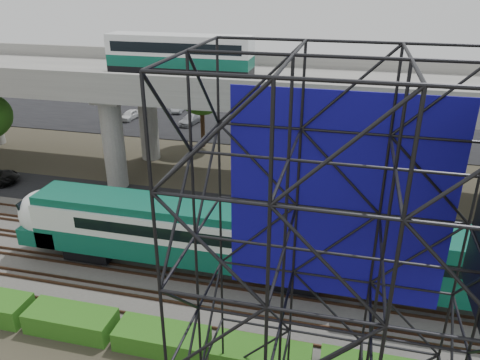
# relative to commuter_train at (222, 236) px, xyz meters

# --- Properties ---
(ground) EXTENTS (140.00, 140.00, 0.00)m
(ground) POSITION_rel_commuter_train_xyz_m (-2.31, -2.00, -2.88)
(ground) COLOR #474233
(ground) RESTS_ON ground
(ballast_bed) EXTENTS (90.00, 12.00, 0.20)m
(ballast_bed) POSITION_rel_commuter_train_xyz_m (-2.31, 0.00, -2.78)
(ballast_bed) COLOR slate
(ballast_bed) RESTS_ON ground
(service_road) EXTENTS (90.00, 5.00, 0.08)m
(service_road) POSITION_rel_commuter_train_xyz_m (-2.31, 8.50, -2.84)
(service_road) COLOR black
(service_road) RESTS_ON ground
(parking_lot) EXTENTS (90.00, 18.00, 0.08)m
(parking_lot) POSITION_rel_commuter_train_xyz_m (-2.31, 32.00, -2.84)
(parking_lot) COLOR black
(parking_lot) RESTS_ON ground
(harbor_water) EXTENTS (140.00, 40.00, 0.03)m
(harbor_water) POSITION_rel_commuter_train_xyz_m (-2.31, 54.00, -2.87)
(harbor_water) COLOR slate
(harbor_water) RESTS_ON ground
(rail_tracks) EXTENTS (90.00, 9.52, 0.16)m
(rail_tracks) POSITION_rel_commuter_train_xyz_m (-2.31, -0.00, -2.60)
(rail_tracks) COLOR #472D1E
(rail_tracks) RESTS_ON ballast_bed
(commuter_train) EXTENTS (29.30, 3.06, 4.30)m
(commuter_train) POSITION_rel_commuter_train_xyz_m (0.00, 0.00, 0.00)
(commuter_train) COLOR black
(commuter_train) RESTS_ON rail_tracks
(overpass) EXTENTS (80.00, 12.00, 12.40)m
(overpass) POSITION_rel_commuter_train_xyz_m (-2.68, 14.00, 5.33)
(overpass) COLOR #9E9B93
(overpass) RESTS_ON ground
(scaffold_tower) EXTENTS (9.36, 6.36, 15.00)m
(scaffold_tower) POSITION_rel_commuter_train_xyz_m (6.54, -9.98, 4.59)
(scaffold_tower) COLOR black
(scaffold_tower) RESTS_ON ground
(hedge_strip) EXTENTS (34.60, 1.80, 1.20)m
(hedge_strip) POSITION_rel_commuter_train_xyz_m (-1.30, -6.30, -2.32)
(hedge_strip) COLOR #285E15
(hedge_strip) RESTS_ON ground
(trees) EXTENTS (40.94, 16.94, 7.69)m
(trees) POSITION_rel_commuter_train_xyz_m (-6.97, 14.17, 2.69)
(trees) COLOR #382314
(trees) RESTS_ON ground
(parked_cars) EXTENTS (35.92, 9.42, 1.26)m
(parked_cars) POSITION_rel_commuter_train_xyz_m (-1.98, 31.87, -2.21)
(parked_cars) COLOR silver
(parked_cars) RESTS_ON parking_lot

